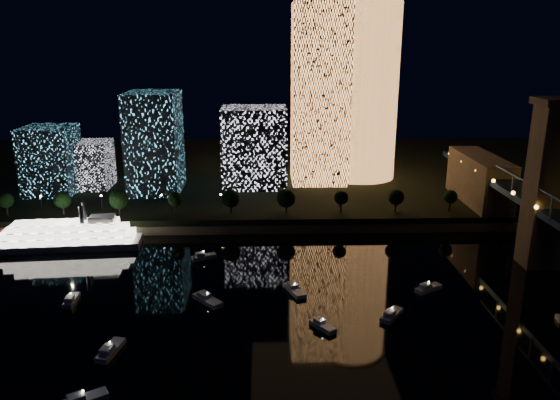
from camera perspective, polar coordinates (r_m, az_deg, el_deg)
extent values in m
plane|color=black|center=(121.67, 7.31, -16.39)|extent=(520.00, 520.00, 0.00)
cube|color=black|center=(268.90, 2.14, 2.90)|extent=(420.00, 160.00, 5.00)
cube|color=#6B5E4C|center=(194.55, 3.65, -2.82)|extent=(420.00, 6.00, 3.00)
cylinder|color=#FF9F51|center=(247.47, 8.51, 11.44)|extent=(32.00, 32.00, 79.31)
cube|color=#FF9F51|center=(237.42, 4.18, 10.86)|extent=(23.62, 23.62, 75.14)
cube|color=silver|center=(232.87, -2.69, 5.58)|extent=(27.09, 22.92, 33.34)
cube|color=#4FB4D8|center=(229.55, -12.95, 5.92)|extent=(20.22, 26.29, 40.45)
cube|color=silver|center=(244.81, -19.53, 3.52)|extent=(19.48, 17.71, 19.48)
cube|color=#4FB4D8|center=(240.74, -22.83, 3.89)|extent=(19.32, 21.25, 27.04)
cube|color=#6B5E4C|center=(177.02, 26.26, 1.12)|extent=(11.00, 9.00, 48.00)
cube|color=#6B5E4C|center=(223.86, 20.07, 1.46)|extent=(12.00, 40.00, 23.00)
cube|color=navy|center=(163.48, 26.82, -1.04)|extent=(0.50, 0.50, 7.00)
cube|color=navy|center=(184.02, 23.38, 1.20)|extent=(0.50, 0.50, 7.00)
sphere|color=#FFAC38|center=(171.30, 25.21, -0.68)|extent=(1.20, 1.20, 1.20)
sphere|color=#FFAC38|center=(210.91, 19.88, 2.92)|extent=(1.20, 1.20, 1.20)
cube|color=silver|center=(192.25, -21.31, -4.31)|extent=(47.68, 14.31, 2.35)
cube|color=white|center=(191.50, -21.38, -3.68)|extent=(43.70, 13.03, 2.15)
cube|color=white|center=(190.81, -21.45, -3.08)|extent=(39.72, 11.76, 2.15)
cube|color=white|center=(190.14, -21.52, -2.46)|extent=(33.79, 10.34, 2.15)
cube|color=silver|center=(186.72, -18.11, -1.85)|extent=(8.26, 6.45, 1.76)
cylinder|color=black|center=(185.62, -20.06, -1.45)|extent=(1.37, 1.37, 5.88)
cylinder|color=black|center=(189.24, -19.79, -1.09)|extent=(1.37, 1.37, 5.88)
cube|color=silver|center=(155.48, 15.25, -8.91)|extent=(8.39, 6.52, 1.20)
cube|color=silver|center=(154.17, 14.97, -8.66)|extent=(3.57, 3.32, 1.00)
sphere|color=white|center=(154.65, 15.31, -8.24)|extent=(0.36, 0.36, 0.36)
cube|color=silver|center=(132.45, 4.47, -13.04)|extent=(6.14, 7.12, 1.20)
cube|color=silver|center=(132.59, 4.16, -12.46)|extent=(3.00, 3.13, 1.00)
sphere|color=white|center=(131.47, 4.49, -12.29)|extent=(0.36, 0.36, 0.36)
cube|color=silver|center=(115.24, -19.80, -19.08)|extent=(8.99, 6.93, 1.20)
cube|color=silver|center=(114.44, -20.53, -18.76)|extent=(3.81, 3.54, 1.00)
sphere|color=white|center=(114.12, -19.90, -18.25)|extent=(0.36, 0.36, 0.36)
cube|color=silver|center=(172.10, -7.97, -5.92)|extent=(7.96, 5.56, 1.20)
cube|color=silver|center=(171.34, -8.34, -5.64)|extent=(3.28, 2.97, 1.00)
sphere|color=white|center=(171.35, -7.99, -5.30)|extent=(0.36, 0.36, 0.36)
cube|color=silver|center=(149.13, 1.57, -9.43)|extent=(5.90, 9.37, 1.20)
cube|color=silver|center=(149.75, 1.36, -8.84)|extent=(3.30, 3.76, 1.00)
sphere|color=white|center=(148.26, 1.58, -8.73)|extent=(0.36, 0.36, 0.36)
cube|color=silver|center=(153.74, -20.97, -9.77)|extent=(2.48, 7.51, 1.20)
cube|color=silver|center=(152.33, -21.14, -9.58)|extent=(1.98, 2.64, 1.00)
sphere|color=white|center=(152.91, -21.05, -9.09)|extent=(0.36, 0.36, 0.36)
cube|color=silver|center=(139.66, 11.59, -11.69)|extent=(7.06, 8.19, 1.20)
cube|color=silver|center=(138.13, 11.41, -11.50)|extent=(3.45, 3.60, 1.00)
sphere|color=white|center=(138.74, 11.64, -10.97)|extent=(0.36, 0.36, 0.36)
cube|color=silver|center=(128.76, -17.28, -14.75)|extent=(4.80, 9.50, 1.20)
cube|color=silver|center=(127.19, -17.61, -14.62)|extent=(2.99, 3.61, 1.00)
sphere|color=white|center=(127.75, -17.36, -13.98)|extent=(0.36, 0.36, 0.36)
cube|color=silver|center=(145.24, -7.58, -10.32)|extent=(8.75, 9.17, 1.20)
cube|color=silver|center=(145.80, -7.94, -9.75)|extent=(4.11, 4.17, 1.00)
sphere|color=white|center=(144.35, -7.61, -9.62)|extent=(0.36, 0.36, 0.36)
cylinder|color=black|center=(218.10, -26.63, -0.93)|extent=(0.70, 0.70, 4.00)
sphere|color=black|center=(217.18, -26.75, -0.05)|extent=(5.44, 5.44, 5.44)
cylinder|color=black|center=(210.43, -21.69, -0.91)|extent=(0.70, 0.70, 4.00)
sphere|color=black|center=(209.48, -21.79, 0.00)|extent=(6.08, 6.08, 6.08)
cylinder|color=black|center=(204.44, -16.41, -0.89)|extent=(0.70, 0.70, 4.00)
sphere|color=black|center=(203.46, -16.49, 0.05)|extent=(6.94, 6.94, 6.94)
cylinder|color=black|center=(200.28, -10.87, -0.86)|extent=(0.70, 0.70, 4.00)
sphere|color=black|center=(199.28, -10.93, 0.10)|extent=(5.26, 5.26, 5.26)
cylinder|color=black|center=(198.06, -5.15, -0.82)|extent=(0.70, 0.70, 4.00)
sphere|color=black|center=(197.05, -5.18, 0.15)|extent=(6.53, 6.53, 6.53)
cylinder|color=black|center=(197.84, 0.64, -0.77)|extent=(0.70, 0.70, 4.00)
sphere|color=black|center=(196.83, 0.64, 0.20)|extent=(6.89, 6.89, 6.89)
cylinder|color=black|center=(199.64, 6.38, -0.72)|extent=(0.70, 0.70, 4.00)
sphere|color=black|center=(198.64, 6.42, 0.25)|extent=(5.20, 5.20, 5.20)
cylinder|color=black|center=(203.40, 11.97, -0.66)|extent=(0.70, 0.70, 4.00)
sphere|color=black|center=(202.42, 12.03, 0.29)|extent=(5.81, 5.81, 5.81)
cylinder|color=black|center=(209.02, 17.31, -0.59)|extent=(0.70, 0.70, 4.00)
sphere|color=black|center=(208.06, 17.39, 0.33)|extent=(5.02, 5.02, 5.02)
cylinder|color=black|center=(219.24, -23.65, -0.33)|extent=(0.24, 0.24, 5.00)
sphere|color=#FFCC7F|center=(218.51, -23.73, 0.37)|extent=(0.70, 0.70, 0.70)
cylinder|color=black|center=(211.98, -18.12, -0.29)|extent=(0.24, 0.24, 5.00)
sphere|color=#FFCC7F|center=(211.23, -18.19, 0.44)|extent=(0.70, 0.70, 0.70)
cylinder|color=black|center=(206.82, -12.27, -0.24)|extent=(0.24, 0.24, 5.00)
sphere|color=#FFCC7F|center=(206.05, -12.32, 0.50)|extent=(0.70, 0.70, 0.70)
cylinder|color=black|center=(203.92, -6.18, -0.19)|extent=(0.24, 0.24, 5.00)
sphere|color=#FFCC7F|center=(203.13, -6.21, 0.56)|extent=(0.70, 0.70, 0.70)
cylinder|color=black|center=(203.36, 0.01, -0.14)|extent=(0.24, 0.24, 5.00)
sphere|color=#FFCC7F|center=(202.58, 0.01, 0.62)|extent=(0.70, 0.70, 0.70)
cylinder|color=black|center=(205.18, 6.16, -0.09)|extent=(0.24, 0.24, 5.00)
sphere|color=#FFCC7F|center=(204.40, 6.18, 0.66)|extent=(0.70, 0.70, 0.70)
cylinder|color=black|center=(209.31, 12.14, -0.04)|extent=(0.24, 0.24, 5.00)
sphere|color=#FFCC7F|center=(208.54, 12.18, 0.70)|extent=(0.70, 0.70, 0.70)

